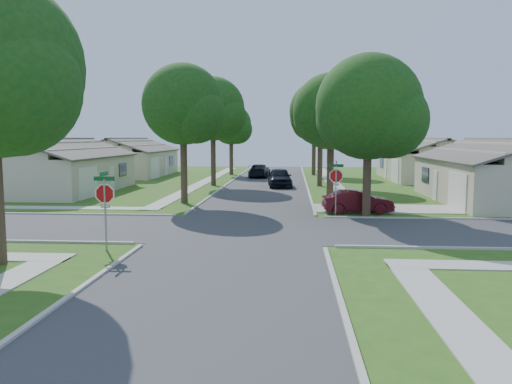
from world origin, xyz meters
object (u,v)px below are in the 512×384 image
object	(u,v)px
tree_ne_corner	(370,112)
house_ne_far	(427,165)
stop_sign_sw	(105,197)
car_driveway	(358,202)
tree_e_mid	(321,114)
tree_w_mid	(214,112)
house_nw_far	(129,162)
tree_e_far	(315,122)
house_nw_near	(59,172)
tree_w_near	(184,108)
car_curb_east	(280,177)
house_ne_near	(501,179)
stop_sign_ne	(336,178)
car_curb_west	(260,171)
tree_e_near	(332,115)
tree_w_far	(232,126)

from	to	relation	value
tree_ne_corner	house_ne_far	xyz separation A→B (m)	(9.63, 24.79, -4.08)
stop_sign_sw	car_driveway	size ratio (longest dim) A/B	0.76
tree_e_mid	car_driveway	size ratio (longest dim) A/B	2.35
tree_w_mid	house_nw_far	size ratio (longest dim) A/B	0.70
stop_sign_sw	tree_e_far	world-z (taller)	tree_e_far
tree_e_far	tree_ne_corner	size ratio (longest dim) A/B	1.01
tree_ne_corner	house_nw_near	distance (m)	25.15
tree_w_near	car_driveway	world-z (taller)	tree_w_near
tree_e_mid	car_curb_east	distance (m)	6.53
stop_sign_sw	tree_e_mid	xyz separation A→B (m)	(9.46, 25.71, 4.22)
car_curb_east	stop_sign_sw	bearing A→B (deg)	-108.30
tree_w_near	house_ne_near	world-z (taller)	tree_w_near
tree_e_far	house_nw_far	world-z (taller)	tree_e_far
stop_sign_ne	tree_ne_corner	world-z (taller)	tree_ne_corner
tree_ne_corner	stop_sign_sw	bearing A→B (deg)	-141.16
tree_w_near	car_curb_east	distance (m)	13.73
car_driveway	tree_e_far	bearing A→B (deg)	-2.43
house_nw_far	car_curb_east	bearing A→B (deg)	-34.35
house_nw_near	car_driveway	world-z (taller)	house_nw_near
stop_sign_sw	car_driveway	distance (m)	14.85
stop_sign_ne	car_curb_west	xyz separation A→B (m)	(-5.90, 25.55, -1.31)
stop_sign_sw	tree_e_mid	bearing A→B (deg)	69.80
tree_e_mid	car_driveway	distance (m)	16.54
stop_sign_ne	tree_e_near	world-z (taller)	tree_e_near
stop_sign_ne	tree_w_near	bearing A→B (deg)	155.26
tree_w_far	car_curb_west	xyz separation A→B (m)	(3.45, -3.75, -4.79)
tree_e_near	tree_w_mid	distance (m)	15.26
tree_w_near	car_curb_west	distance (m)	22.19
tree_w_far	tree_e_near	bearing A→B (deg)	-69.39
stop_sign_ne	car_driveway	bearing A→B (deg)	31.61
car_curb_east	car_driveway	bearing A→B (deg)	-76.97
car_driveway	car_curb_west	xyz separation A→B (m)	(-7.20, 24.75, 0.07)
stop_sign_ne	car_curb_east	distance (m)	15.97
tree_w_far	tree_e_mid	bearing A→B (deg)	-54.10
tree_w_far	car_curb_west	size ratio (longest dim) A/B	1.63
tree_w_far	house_ne_near	size ratio (longest dim) A/B	0.59
tree_w_far	tree_ne_corner	distance (m)	31.77
tree_e_mid	tree_e_far	world-z (taller)	tree_e_mid
tree_w_mid	house_ne_far	size ratio (longest dim) A/B	0.70
stop_sign_ne	tree_e_mid	bearing A→B (deg)	89.80
house_nw_far	stop_sign_ne	bearing A→B (deg)	-52.84
tree_e_mid	tree_ne_corner	bearing A→B (deg)	-84.55
tree_e_near	tree_w_near	distance (m)	9.41
stop_sign_sw	car_curb_west	world-z (taller)	stop_sign_sw
stop_sign_ne	car_curb_west	distance (m)	26.26
tree_e_far	tree_w_far	bearing A→B (deg)	-180.00
tree_e_mid	stop_sign_ne	bearing A→B (deg)	-90.20
stop_sign_sw	tree_w_mid	xyz separation A→B (m)	(0.06, 25.71, 4.46)
car_curb_east	house_nw_near	bearing A→B (deg)	-168.02
car_driveway	house_ne_far	bearing A→B (deg)	-27.97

